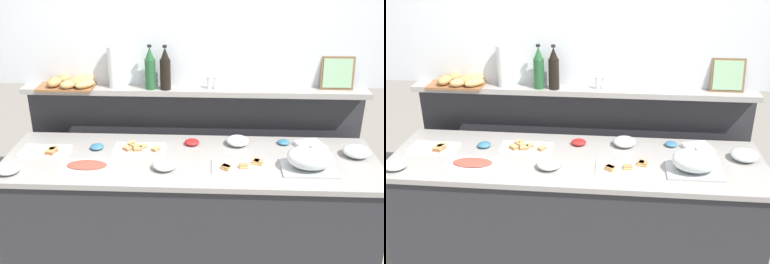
% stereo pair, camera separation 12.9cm
% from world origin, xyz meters
% --- Properties ---
extents(ground_plane, '(12.00, 12.00, 0.00)m').
position_xyz_m(ground_plane, '(0.00, 0.60, 0.00)').
color(ground_plane, gray).
extents(buffet_counter, '(2.44, 0.73, 0.91)m').
position_xyz_m(buffet_counter, '(0.00, 0.00, 0.45)').
color(buffet_counter, '#2D2D33').
rests_on(buffet_counter, ground_plane).
extents(back_ledge_unit, '(2.49, 0.22, 1.23)m').
position_xyz_m(back_ledge_unit, '(0.00, 0.54, 0.65)').
color(back_ledge_unit, '#2D2D33').
rests_on(back_ledge_unit, ground_plane).
extents(sandwich_platter_rear, '(0.36, 0.18, 0.04)m').
position_xyz_m(sandwich_platter_rear, '(0.32, -0.11, 0.92)').
color(sandwich_platter_rear, white).
rests_on(sandwich_platter_rear, buffet_counter).
extents(sandwich_platter_front, '(0.32, 0.18, 0.04)m').
position_xyz_m(sandwich_platter_front, '(-0.97, 0.05, 0.91)').
color(sandwich_platter_front, white).
rests_on(sandwich_platter_front, buffet_counter).
extents(sandwich_platter_side, '(0.34, 0.17, 0.04)m').
position_xyz_m(sandwich_platter_side, '(-0.36, 0.11, 0.92)').
color(sandwich_platter_side, white).
rests_on(sandwich_platter_side, buffet_counter).
extents(cold_cuts_platter, '(0.34, 0.19, 0.02)m').
position_xyz_m(cold_cuts_platter, '(-0.64, -0.14, 0.91)').
color(cold_cuts_platter, silver).
rests_on(cold_cuts_platter, buffet_counter).
extents(serving_cloche, '(0.34, 0.24, 0.17)m').
position_xyz_m(serving_cloche, '(0.74, -0.11, 0.98)').
color(serving_cloche, '#B7BABF').
rests_on(serving_cloche, buffet_counter).
extents(glass_bowl_large, '(0.18, 0.18, 0.07)m').
position_xyz_m(glass_bowl_large, '(1.09, 0.09, 0.94)').
color(glass_bowl_large, silver).
rests_on(glass_bowl_large, buffet_counter).
extents(glass_bowl_medium, '(0.16, 0.16, 0.06)m').
position_xyz_m(glass_bowl_medium, '(0.31, 0.22, 0.93)').
color(glass_bowl_medium, silver).
rests_on(glass_bowl_medium, buffet_counter).
extents(glass_bowl_small, '(0.15, 0.15, 0.06)m').
position_xyz_m(glass_bowl_small, '(-0.15, -0.15, 0.93)').
color(glass_bowl_small, silver).
rests_on(glass_bowl_small, buffet_counter).
extents(glass_bowl_extra, '(0.15, 0.15, 0.06)m').
position_xyz_m(glass_bowl_extra, '(-1.10, -0.24, 0.93)').
color(glass_bowl_extra, silver).
rests_on(glass_bowl_extra, buffet_counter).
extents(condiment_bowl_red, '(0.08, 0.08, 0.03)m').
position_xyz_m(condiment_bowl_red, '(0.63, 0.25, 0.92)').
color(condiment_bowl_red, teal).
rests_on(condiment_bowl_red, buffet_counter).
extents(condiment_bowl_dark, '(0.09, 0.09, 0.03)m').
position_xyz_m(condiment_bowl_dark, '(-0.64, 0.11, 0.92)').
color(condiment_bowl_dark, teal).
rests_on(condiment_bowl_dark, buffet_counter).
extents(condiment_bowl_cream, '(0.10, 0.10, 0.04)m').
position_xyz_m(condiment_bowl_cream, '(0.00, 0.21, 0.92)').
color(condiment_bowl_cream, red).
rests_on(condiment_bowl_cream, buffet_counter).
extents(napkin_stack, '(0.21, 0.21, 0.03)m').
position_xyz_m(napkin_stack, '(0.81, 0.20, 0.92)').
color(napkin_stack, white).
rests_on(napkin_stack, buffet_counter).
extents(wine_bottle_dark, '(0.08, 0.08, 0.32)m').
position_xyz_m(wine_bottle_dark, '(-0.20, 0.44, 1.37)').
color(wine_bottle_dark, black).
rests_on(wine_bottle_dark, back_ledge_unit).
extents(wine_bottle_green, '(0.08, 0.08, 0.32)m').
position_xyz_m(wine_bottle_green, '(-0.31, 0.45, 1.37)').
color(wine_bottle_green, '#23562D').
rests_on(wine_bottle_green, back_ledge_unit).
extents(salt_shaker, '(0.03, 0.03, 0.09)m').
position_xyz_m(salt_shaker, '(0.11, 0.47, 1.27)').
color(salt_shaker, white).
rests_on(salt_shaker, back_ledge_unit).
extents(pepper_shaker, '(0.03, 0.03, 0.09)m').
position_xyz_m(pepper_shaker, '(0.16, 0.47, 1.27)').
color(pepper_shaker, white).
rests_on(pepper_shaker, back_ledge_unit).
extents(bread_basket, '(0.43, 0.30, 0.08)m').
position_xyz_m(bread_basket, '(-0.88, 0.46, 1.27)').
color(bread_basket, brown).
rests_on(bread_basket, back_ledge_unit).
extents(framed_picture, '(0.23, 0.06, 0.23)m').
position_xyz_m(framed_picture, '(1.01, 0.51, 1.34)').
color(framed_picture, brown).
rests_on(framed_picture, back_ledge_unit).
extents(water_carafe, '(0.09, 0.09, 0.30)m').
position_xyz_m(water_carafe, '(-0.56, 0.47, 1.38)').
color(water_carafe, silver).
rests_on(water_carafe, back_ledge_unit).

